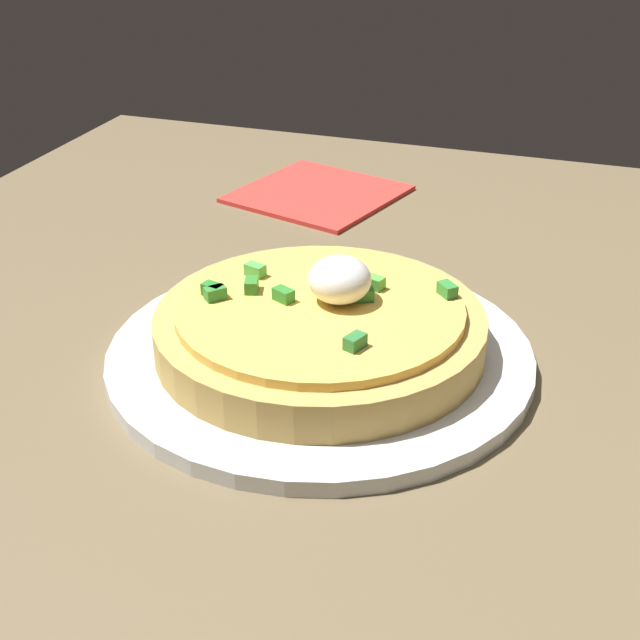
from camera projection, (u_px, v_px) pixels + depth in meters
dining_table at (410, 372)px, 59.33cm from camera, size 90.45×83.59×3.30cm
plate at (320, 355)px, 57.03cm from camera, size 26.58×26.58×1.02cm
pizza at (321, 326)px, 56.06cm from camera, size 20.44×20.44×5.89cm
napkin at (318, 194)px, 82.83cm from camera, size 16.09×16.09×0.40cm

